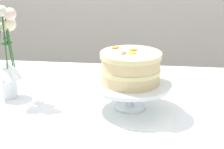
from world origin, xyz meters
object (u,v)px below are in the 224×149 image
flower_vase (6,55)px  dining_table (100,129)px  cake_stand (130,87)px  layer_cake (131,68)px

flower_vase → dining_table: bearing=-7.6°
cake_stand → flower_vase: size_ratio=0.82×
dining_table → layer_cake: bearing=-4.1°
dining_table → layer_cake: (0.11, -0.01, 0.25)m
dining_table → flower_vase: size_ratio=3.94×
cake_stand → dining_table: bearing=175.9°
cake_stand → layer_cake: (-0.00, 0.00, 0.07)m
dining_table → cake_stand: 0.21m
layer_cake → flower_vase: flower_vase is taller
dining_table → cake_stand: cake_stand is taller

